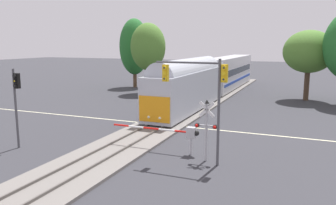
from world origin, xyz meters
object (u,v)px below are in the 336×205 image
object	(u,v)px
pine_left_background	(134,47)
oak_far_right	(309,52)
commuter_train	(213,76)
traffic_signal_near_right	(201,85)
crossing_signal_mast	(206,124)
crossing_gate_near	(180,132)
traffic_signal_near_left	(16,96)
oak_behind_train	(148,47)

from	to	relation	value
pine_left_background	oak_far_right	distance (m)	25.91
commuter_train	oak_far_right	world-z (taller)	oak_far_right
traffic_signal_near_right	pine_left_background	bearing A→B (deg)	123.92
commuter_train	crossing_signal_mast	size ratio (longest dim) A/B	10.37
crossing_gate_near	oak_far_right	distance (m)	26.94
crossing_signal_mast	traffic_signal_near_left	distance (m)	12.69
commuter_train	pine_left_background	world-z (taller)	pine_left_background
traffic_signal_near_right	commuter_train	bearing A→B (deg)	103.60
oak_behind_train	pine_left_background	bearing A→B (deg)	132.92
crossing_gate_near	pine_left_background	size ratio (longest dim) A/B	0.57
oak_far_right	oak_behind_train	xyz separation A→B (m)	(-20.73, -2.05, 0.50)
crossing_gate_near	pine_left_background	xyz separation A→B (m)	(-18.55, 28.86, 5.03)
commuter_train	oak_behind_train	xyz separation A→B (m)	(-9.42, 0.46, 3.70)
commuter_train	pine_left_background	bearing A→B (deg)	158.06
commuter_train	oak_behind_train	distance (m)	10.13
pine_left_background	oak_far_right	xyz separation A→B (m)	(25.69, -3.29, -0.44)
oak_far_right	commuter_train	bearing A→B (deg)	-167.51
traffic_signal_near_left	oak_far_right	world-z (taller)	oak_far_right
traffic_signal_near_left	oak_far_right	bearing A→B (deg)	58.45
traffic_signal_near_left	oak_behind_train	distance (m)	26.98
commuter_train	oak_far_right	size ratio (longest dim) A/B	4.53
traffic_signal_near_right	oak_far_right	distance (m)	27.44
commuter_train	crossing_signal_mast	bearing A→B (deg)	-75.66
crossing_signal_mast	traffic_signal_near_right	xyz separation A→B (m)	(-0.20, -0.50, 2.36)
traffic_signal_near_right	oak_far_right	xyz separation A→B (m)	(5.41, 26.86, 1.32)
traffic_signal_near_right	oak_far_right	size ratio (longest dim) A/B	0.72
pine_left_background	oak_behind_train	bearing A→B (deg)	-47.08
crossing_gate_near	pine_left_background	distance (m)	34.67
crossing_gate_near	pine_left_background	bearing A→B (deg)	122.73
commuter_train	traffic_signal_near_right	xyz separation A→B (m)	(5.89, -24.36, 1.87)
crossing_gate_near	oak_far_right	size ratio (longest dim) A/B	0.72
traffic_signal_near_right	pine_left_background	size ratio (longest dim) A/B	0.57
traffic_signal_near_left	traffic_signal_near_right	size ratio (longest dim) A/B	0.87
commuter_train	crossing_gate_near	size ratio (longest dim) A/B	6.29
commuter_train	crossing_gate_near	bearing A→B (deg)	-79.77
traffic_signal_near_left	pine_left_background	distance (m)	33.10
traffic_signal_near_left	pine_left_background	world-z (taller)	pine_left_background
traffic_signal_near_right	crossing_gate_near	bearing A→B (deg)	143.23
crossing_signal_mast	traffic_signal_near_left	xyz separation A→B (m)	(-12.41, -2.32, 1.32)
oak_far_right	oak_behind_train	size ratio (longest dim) A/B	0.88
commuter_train	traffic_signal_near_right	world-z (taller)	traffic_signal_near_right
commuter_train	pine_left_background	xyz separation A→B (m)	(-14.39, 5.79, 3.63)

